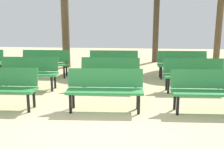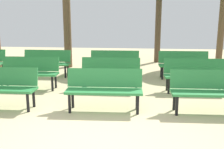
{
  "view_description": "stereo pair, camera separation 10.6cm",
  "coord_description": "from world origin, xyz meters",
  "px_view_note": "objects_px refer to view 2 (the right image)",
  "views": [
    {
      "loc": [
        0.59,
        -3.69,
        1.93
      ],
      "look_at": [
        0.0,
        2.6,
        0.55
      ],
      "focal_mm": 41.67,
      "sensor_mm": 36.0,
      "label": 1
    },
    {
      "loc": [
        0.69,
        -3.68,
        1.93
      ],
      "look_at": [
        0.0,
        2.6,
        0.55
      ],
      "focal_mm": 41.67,
      "sensor_mm": 36.0,
      "label": 2
    }
  ],
  "objects_px": {
    "bench_r0_c2": "(104,87)",
    "bench_r2_c1": "(46,61)",
    "bench_r1_c1": "(29,71)",
    "bench_r2_c2": "(115,62)",
    "bench_r0_c3": "(210,89)",
    "bench_r2_c3": "(184,63)",
    "bench_r1_c3": "(195,73)",
    "bench_r0_c1": "(0,85)",
    "tree_3": "(67,23)",
    "bench_r1_c2": "(110,72)"
  },
  "relations": [
    {
      "from": "bench_r0_c3",
      "to": "bench_r1_c3",
      "type": "xyz_separation_m",
      "value": [
        -0.0,
        1.55,
        0.0
      ]
    },
    {
      "from": "bench_r1_c3",
      "to": "bench_r1_c1",
      "type": "bearing_deg",
      "value": 179.3
    },
    {
      "from": "bench_r1_c1",
      "to": "bench_r1_c3",
      "type": "bearing_deg",
      "value": -0.52
    },
    {
      "from": "bench_r0_c3",
      "to": "bench_r2_c1",
      "type": "distance_m",
      "value": 5.46
    },
    {
      "from": "bench_r0_c3",
      "to": "tree_3",
      "type": "distance_m",
      "value": 6.49
    },
    {
      "from": "bench_r1_c1",
      "to": "bench_r0_c2",
      "type": "bearing_deg",
      "value": -35.45
    },
    {
      "from": "bench_r2_c2",
      "to": "tree_3",
      "type": "bearing_deg",
      "value": 139.27
    },
    {
      "from": "bench_r0_c1",
      "to": "bench_r1_c3",
      "type": "bearing_deg",
      "value": 19.98
    },
    {
      "from": "bench_r1_c1",
      "to": "bench_r2_c2",
      "type": "height_order",
      "value": "same"
    },
    {
      "from": "bench_r0_c2",
      "to": "tree_3",
      "type": "height_order",
      "value": "tree_3"
    },
    {
      "from": "bench_r2_c3",
      "to": "bench_r1_c3",
      "type": "bearing_deg",
      "value": -91.29
    },
    {
      "from": "bench_r0_c2",
      "to": "bench_r0_c1",
      "type": "bearing_deg",
      "value": 179.3
    },
    {
      "from": "bench_r0_c1",
      "to": "bench_r1_c3",
      "type": "xyz_separation_m",
      "value": [
        4.45,
        1.74,
        0.0
      ]
    },
    {
      "from": "bench_r1_c3",
      "to": "bench_r0_c2",
      "type": "bearing_deg",
      "value": -145.64
    },
    {
      "from": "bench_r0_c1",
      "to": "bench_r1_c1",
      "type": "bearing_deg",
      "value": 89.68
    },
    {
      "from": "bench_r2_c1",
      "to": "bench_r2_c2",
      "type": "height_order",
      "value": "same"
    },
    {
      "from": "bench_r1_c1",
      "to": "bench_r2_c2",
      "type": "xyz_separation_m",
      "value": [
        2.2,
        1.66,
        0.0
      ]
    },
    {
      "from": "bench_r2_c1",
      "to": "tree_3",
      "type": "bearing_deg",
      "value": 80.13
    },
    {
      "from": "bench_r1_c1",
      "to": "bench_r0_c1",
      "type": "bearing_deg",
      "value": -91.44
    },
    {
      "from": "bench_r0_c2",
      "to": "bench_r1_c1",
      "type": "xyz_separation_m",
      "value": [
        -2.3,
        1.49,
        0.0
      ]
    },
    {
      "from": "bench_r2_c2",
      "to": "bench_r0_c2",
      "type": "bearing_deg",
      "value": -90.08
    },
    {
      "from": "bench_r0_c1",
      "to": "bench_r2_c3",
      "type": "distance_m",
      "value": 5.54
    },
    {
      "from": "bench_r1_c3",
      "to": "bench_r2_c1",
      "type": "relative_size",
      "value": 1.01
    },
    {
      "from": "bench_r2_c2",
      "to": "bench_r2_c3",
      "type": "height_order",
      "value": "same"
    },
    {
      "from": "bench_r2_c2",
      "to": "bench_r2_c3",
      "type": "bearing_deg",
      "value": 0.46
    },
    {
      "from": "bench_r1_c3",
      "to": "bench_r2_c1",
      "type": "distance_m",
      "value": 4.79
    },
    {
      "from": "bench_r1_c3",
      "to": "tree_3",
      "type": "xyz_separation_m",
      "value": [
        -4.3,
        3.14,
        1.22
      ]
    },
    {
      "from": "bench_r0_c1",
      "to": "bench_r2_c3",
      "type": "relative_size",
      "value": 0.99
    },
    {
      "from": "bench_r0_c1",
      "to": "tree_3",
      "type": "relative_size",
      "value": 0.47
    },
    {
      "from": "tree_3",
      "to": "bench_r2_c2",
      "type": "bearing_deg",
      "value": -38.89
    },
    {
      "from": "bench_r2_c3",
      "to": "bench_r1_c1",
      "type": "bearing_deg",
      "value": -161.11
    },
    {
      "from": "bench_r1_c2",
      "to": "bench_r2_c1",
      "type": "xyz_separation_m",
      "value": [
        -2.34,
        1.48,
        0.0
      ]
    },
    {
      "from": "bench_r1_c2",
      "to": "bench_r2_c1",
      "type": "distance_m",
      "value": 2.77
    },
    {
      "from": "bench_r1_c2",
      "to": "bench_r2_c1",
      "type": "bearing_deg",
      "value": 146.57
    },
    {
      "from": "bench_r0_c2",
      "to": "bench_r0_c3",
      "type": "relative_size",
      "value": 1.0
    },
    {
      "from": "bench_r0_c3",
      "to": "bench_r1_c1",
      "type": "relative_size",
      "value": 1.0
    },
    {
      "from": "bench_r0_c1",
      "to": "bench_r2_c2",
      "type": "height_order",
      "value": "same"
    },
    {
      "from": "bench_r0_c2",
      "to": "bench_r2_c1",
      "type": "bearing_deg",
      "value": 124.85
    },
    {
      "from": "bench_r1_c2",
      "to": "bench_r1_c3",
      "type": "distance_m",
      "value": 2.24
    },
    {
      "from": "bench_r1_c1",
      "to": "bench_r1_c2",
      "type": "bearing_deg",
      "value": 0.05
    },
    {
      "from": "bench_r0_c2",
      "to": "bench_r2_c2",
      "type": "height_order",
      "value": "same"
    },
    {
      "from": "bench_r1_c2",
      "to": "bench_r1_c3",
      "type": "bearing_deg",
      "value": 0.29
    },
    {
      "from": "bench_r0_c2",
      "to": "bench_r1_c2",
      "type": "xyz_separation_m",
      "value": [
        -0.06,
        1.59,
        0.0
      ]
    },
    {
      "from": "bench_r2_c1",
      "to": "bench_r2_c3",
      "type": "xyz_separation_m",
      "value": [
        4.54,
        0.17,
        0.0
      ]
    },
    {
      "from": "bench_r0_c1",
      "to": "bench_r0_c3",
      "type": "height_order",
      "value": "same"
    },
    {
      "from": "bench_r2_c1",
      "to": "bench_r2_c2",
      "type": "distance_m",
      "value": 2.3
    },
    {
      "from": "bench_r0_c1",
      "to": "bench_r1_c2",
      "type": "relative_size",
      "value": 1.0
    },
    {
      "from": "bench_r1_c2",
      "to": "bench_r0_c1",
      "type": "bearing_deg",
      "value": -143.81
    },
    {
      "from": "bench_r1_c1",
      "to": "bench_r1_c2",
      "type": "height_order",
      "value": "same"
    },
    {
      "from": "bench_r2_c3",
      "to": "tree_3",
      "type": "xyz_separation_m",
      "value": [
        -4.26,
        1.54,
        1.22
      ]
    }
  ]
}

